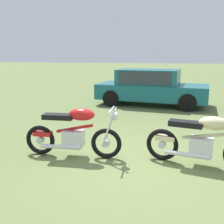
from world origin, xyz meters
The scene contains 4 objects.
ground_plane centered at (0.00, 0.00, 0.00)m, with size 120.00×120.00×0.00m, color olive.
motorcycle_red centered at (-1.21, 0.13, 0.49)m, with size 1.97×0.64×1.02m.
motorcycle_cream centered at (1.22, 0.19, 0.48)m, with size 1.99×0.72×1.02m.
car_teal centered at (-0.21, 6.07, 0.80)m, with size 4.46×2.22×1.43m.
Camera 1 is at (0.66, -4.59, 2.00)m, focal length 42.42 mm.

